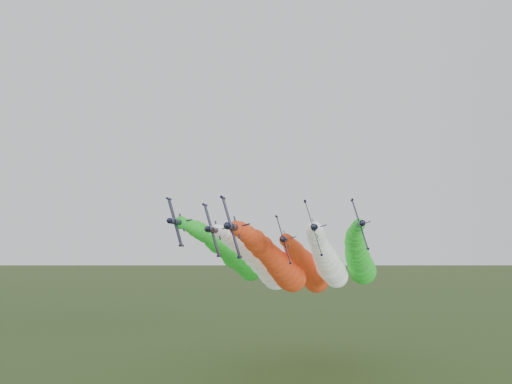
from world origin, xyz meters
The scene contains 6 objects.
jet_lead centered at (-3.07, 38.18, 32.46)m, with size 12.96×85.40×23.25m.
jet_inner_left centered at (-9.49, 52.05, 32.40)m, with size 13.41×85.86×23.71m.
jet_inner_right centered at (10.77, 48.24, 33.13)m, with size 12.63×85.08×22.93m.
jet_outer_left centered at (-19.69, 58.03, 34.91)m, with size 13.06×85.51×23.36m.
jet_outer_right centered at (20.78, 60.67, 33.79)m, with size 13.38×85.83×23.68m.
jet_trail centered at (4.22, 63.98, 30.68)m, with size 13.56×86.00×23.85m.
Camera 1 is at (7.63, -104.60, 38.13)m, focal length 35.00 mm.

